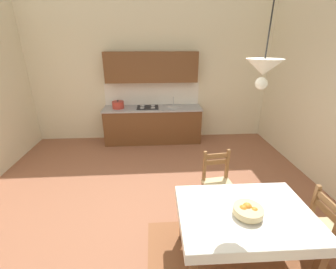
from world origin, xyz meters
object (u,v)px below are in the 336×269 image
(kitchen_cabinetry, at_px, (152,109))
(fruit_bowl, at_px, (248,210))
(dining_chair_kitchen_side, at_px, (218,184))
(dining_chair_window_side, at_px, (331,231))
(dining_table, at_px, (244,220))
(pendant_lamp, at_px, (264,68))

(kitchen_cabinetry, height_order, fruit_bowl, kitchen_cabinetry)
(fruit_bowl, bearing_deg, dining_chair_kitchen_side, 89.93)
(fruit_bowl, bearing_deg, dining_chair_window_side, 1.39)
(dining_table, height_order, fruit_bowl, fruit_bowl)
(dining_chair_window_side, height_order, fruit_bowl, dining_chair_window_side)
(dining_chair_kitchen_side, distance_m, pendant_lamp, 1.92)
(dining_chair_kitchen_side, distance_m, fruit_bowl, 1.07)
(dining_chair_kitchen_side, height_order, fruit_bowl, dining_chair_kitchen_side)
(dining_chair_window_side, bearing_deg, fruit_bowl, -178.61)
(kitchen_cabinetry, xyz_separation_m, dining_chair_window_side, (1.97, -3.70, -0.41))
(kitchen_cabinetry, bearing_deg, dining_table, -75.34)
(fruit_bowl, xyz_separation_m, pendant_lamp, (0.04, 0.20, 1.37))
(kitchen_cabinetry, bearing_deg, dining_chair_window_side, -62.03)
(dining_chair_window_side, height_order, pendant_lamp, pendant_lamp)
(pendant_lamp, bearing_deg, kitchen_cabinetry, 105.70)
(kitchen_cabinetry, distance_m, dining_chair_window_side, 4.21)
(kitchen_cabinetry, relative_size, dining_chair_window_side, 2.59)
(pendant_lamp, bearing_deg, dining_table, -101.35)
(dining_chair_kitchen_side, bearing_deg, dining_table, -89.65)
(dining_chair_window_side, bearing_deg, pendant_lamp, 169.57)
(dining_chair_kitchen_side, distance_m, dining_chair_window_side, 1.41)
(dining_chair_window_side, bearing_deg, dining_chair_kitchen_side, 135.82)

